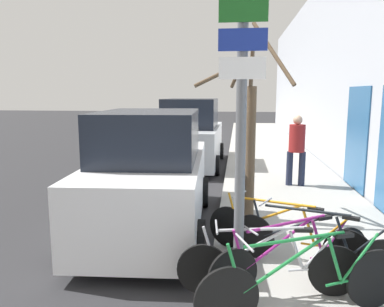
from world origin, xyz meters
TOP-DOWN VIEW (x-y plane):
  - ground_plane at (0.00, 11.20)m, footprint 80.00×80.00m
  - sidewalk_curb at (2.60, 14.00)m, footprint 3.20×32.00m
  - building_facade at (4.35, 13.91)m, footprint 0.23×32.00m
  - signpost at (1.37, 4.13)m, footprint 0.50×0.13m
  - bicycle_0 at (2.06, 3.79)m, footprint 2.23×0.89m
  - bicycle_1 at (1.73, 4.22)m, footprint 2.13×0.44m
  - bicycle_2 at (2.05, 4.46)m, footprint 2.03×1.19m
  - bicycle_3 at (2.36, 4.87)m, footprint 2.13×1.04m
  - bicycle_4 at (1.99, 5.17)m, footprint 2.12×1.10m
  - parked_car_0 at (-0.21, 6.57)m, footprint 2.25×4.62m
  - parked_car_1 at (-0.23, 12.69)m, footprint 2.08×4.59m
  - pedestrian_near at (2.83, 9.69)m, footprint 0.47×0.40m
  - street_tree at (1.56, 7.00)m, footprint 1.71×2.02m

SIDE VIEW (x-z plane):
  - ground_plane at x=0.00m, z-range 0.00..0.00m
  - sidewalk_curb at x=2.60m, z-range 0.00..0.15m
  - bicycle_1 at x=1.73m, z-range 0.09..0.94m
  - bicycle_2 at x=2.05m, z-range 0.09..0.95m
  - bicycle_3 at x=2.36m, z-range 0.09..0.96m
  - bicycle_4 at x=1.99m, z-range 0.09..0.97m
  - bicycle_0 at x=2.06m, z-range 0.08..1.01m
  - parked_car_0 at x=-0.21m, z-range -0.10..2.08m
  - parked_car_1 at x=-0.23m, z-range -0.12..2.19m
  - pedestrian_near at x=2.83m, z-range 0.29..2.08m
  - street_tree at x=1.56m, z-range 0.06..3.63m
  - signpost at x=1.37m, z-range 0.31..3.74m
  - building_facade at x=4.35m, z-range -0.02..6.48m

